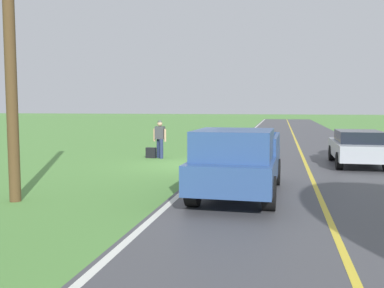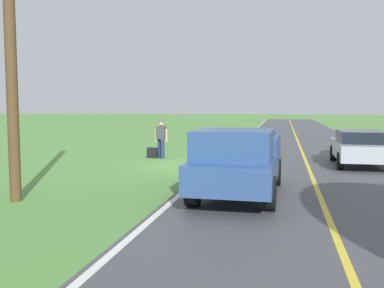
{
  "view_description": "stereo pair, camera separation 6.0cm",
  "coord_description": "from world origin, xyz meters",
  "px_view_note": "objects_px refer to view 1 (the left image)",
  "views": [
    {
      "loc": [
        -3.66,
        17.03,
        2.42
      ],
      "look_at": [
        -1.62,
        7.01,
        1.51
      ],
      "focal_mm": 40.74,
      "sensor_mm": 36.0,
      "label": 1
    },
    {
      "loc": [
        -3.72,
        17.02,
        2.42
      ],
      "look_at": [
        -1.62,
        7.01,
        1.51
      ],
      "focal_mm": 40.74,
      "sensor_mm": 36.0,
      "label": 2
    }
  ],
  "objects_px": {
    "suitcase_carried": "(151,153)",
    "pickup_truck_passing": "(238,160)",
    "utility_pole_roadside": "(10,49)",
    "sedan_near_oncoming": "(358,147)",
    "hitchhiker_walking": "(160,137)"
  },
  "relations": [
    {
      "from": "suitcase_carried",
      "to": "pickup_truck_passing",
      "type": "distance_m",
      "value": 8.99
    },
    {
      "from": "pickup_truck_passing",
      "to": "utility_pole_roadside",
      "type": "height_order",
      "value": "utility_pole_roadside"
    },
    {
      "from": "suitcase_carried",
      "to": "pickup_truck_passing",
      "type": "bearing_deg",
      "value": 36.49
    },
    {
      "from": "sedan_near_oncoming",
      "to": "utility_pole_roadside",
      "type": "distance_m",
      "value": 13.29
    },
    {
      "from": "pickup_truck_passing",
      "to": "sedan_near_oncoming",
      "type": "distance_m",
      "value": 8.06
    },
    {
      "from": "suitcase_carried",
      "to": "sedan_near_oncoming",
      "type": "relative_size",
      "value": 0.11
    },
    {
      "from": "suitcase_carried",
      "to": "sedan_near_oncoming",
      "type": "bearing_deg",
      "value": 90.13
    },
    {
      "from": "hitchhiker_walking",
      "to": "pickup_truck_passing",
      "type": "relative_size",
      "value": 0.32
    },
    {
      "from": "hitchhiker_walking",
      "to": "utility_pole_roadside",
      "type": "bearing_deg",
      "value": 83.08
    },
    {
      "from": "hitchhiker_walking",
      "to": "sedan_near_oncoming",
      "type": "relative_size",
      "value": 0.39
    },
    {
      "from": "hitchhiker_walking",
      "to": "utility_pole_roadside",
      "type": "distance_m",
      "value": 9.91
    },
    {
      "from": "sedan_near_oncoming",
      "to": "pickup_truck_passing",
      "type": "bearing_deg",
      "value": 59.03
    },
    {
      "from": "pickup_truck_passing",
      "to": "sedan_near_oncoming",
      "type": "relative_size",
      "value": 1.23
    },
    {
      "from": "hitchhiker_walking",
      "to": "pickup_truck_passing",
      "type": "bearing_deg",
      "value": 119.3
    },
    {
      "from": "hitchhiker_walking",
      "to": "sedan_near_oncoming",
      "type": "distance_m",
      "value": 8.48
    }
  ]
}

